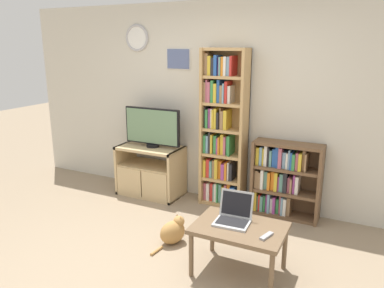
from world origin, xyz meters
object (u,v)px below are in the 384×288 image
(tv_stand, at_px, (150,171))
(laptop, at_px, (234,215))
(bookshelf_short, at_px, (282,179))
(cat, at_px, (174,231))
(coffee_table, at_px, (239,232))
(television, at_px, (152,127))
(bookshelf_tall, at_px, (222,132))
(remote_near_laptop, at_px, (267,236))

(tv_stand, distance_m, laptop, 2.06)
(tv_stand, height_order, bookshelf_short, bookshelf_short)
(cat, bearing_deg, coffee_table, 14.61)
(television, height_order, bookshelf_short, television)
(bookshelf_tall, xyz_separation_m, bookshelf_short, (0.80, -0.00, -0.51))
(television, distance_m, remote_near_laptop, 2.46)
(bookshelf_short, distance_m, coffee_table, 1.40)
(tv_stand, distance_m, bookshelf_short, 1.82)
(television, distance_m, cat, 1.64)
(cat, bearing_deg, tv_stand, 161.18)
(bookshelf_short, distance_m, remote_near_laptop, 1.50)
(television, bearing_deg, bookshelf_short, 3.98)
(cat, bearing_deg, laptop, 18.25)
(bookshelf_short, bearing_deg, tv_stand, -175.24)
(bookshelf_short, relative_size, coffee_table, 1.14)
(bookshelf_tall, distance_m, cat, 1.47)
(tv_stand, height_order, laptop, laptop)
(remote_near_laptop, height_order, cat, remote_near_laptop)
(coffee_table, bearing_deg, tv_stand, 144.46)
(coffee_table, height_order, laptop, laptop)
(remote_near_laptop, bearing_deg, bookshelf_tall, -39.12)
(bookshelf_short, xyz_separation_m, coffee_table, (-0.06, -1.40, -0.06))
(bookshelf_tall, height_order, laptop, bookshelf_tall)
(laptop, distance_m, remote_near_laptop, 0.39)
(bookshelf_short, bearing_deg, cat, -125.47)
(laptop, bearing_deg, coffee_table, -42.96)
(bookshelf_tall, bearing_deg, laptop, -63.75)
(laptop, relative_size, cat, 0.67)
(laptop, relative_size, remote_near_laptop, 1.99)
(remote_near_laptop, bearing_deg, laptop, -6.94)
(tv_stand, xyz_separation_m, cat, (0.96, -1.05, -0.21))
(coffee_table, xyz_separation_m, remote_near_laptop, (0.27, -0.09, 0.07))
(bookshelf_short, height_order, remote_near_laptop, bookshelf_short)
(television, bearing_deg, remote_near_laptop, -34.52)
(bookshelf_tall, relative_size, remote_near_laptop, 12.21)
(bookshelf_tall, xyz_separation_m, remote_near_laptop, (1.01, -1.49, -0.50))
(tv_stand, xyz_separation_m, remote_near_laptop, (2.02, -1.34, 0.13))
(tv_stand, bearing_deg, coffee_table, -35.54)
(bookshelf_tall, bearing_deg, television, -172.52)
(bookshelf_short, height_order, laptop, bookshelf_short)
(bookshelf_tall, distance_m, bookshelf_short, 0.95)
(television, height_order, cat, television)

